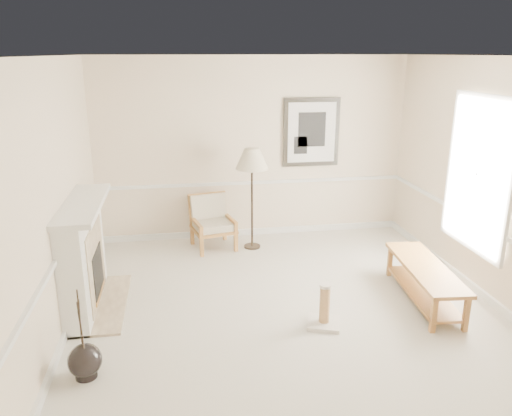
{
  "coord_description": "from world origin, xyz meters",
  "views": [
    {
      "loc": [
        -1.2,
        -5.07,
        2.94
      ],
      "look_at": [
        -0.28,
        0.7,
        1.11
      ],
      "focal_mm": 35.0,
      "sensor_mm": 36.0,
      "label": 1
    }
  ],
  "objects_px": {
    "floor_vase": "(85,361)",
    "scratching_post": "(324,312)",
    "armchair": "(211,219)",
    "bench": "(425,277)",
    "floor_lamp": "(252,162)"
  },
  "relations": [
    {
      "from": "armchair",
      "to": "scratching_post",
      "type": "relative_size",
      "value": 1.63
    },
    {
      "from": "floor_vase",
      "to": "floor_lamp",
      "type": "relative_size",
      "value": 0.59
    },
    {
      "from": "floor_vase",
      "to": "armchair",
      "type": "relative_size",
      "value": 1.13
    },
    {
      "from": "floor_vase",
      "to": "floor_lamp",
      "type": "bearing_deg",
      "value": 55.73
    },
    {
      "from": "floor_lamp",
      "to": "bench",
      "type": "height_order",
      "value": "floor_lamp"
    },
    {
      "from": "armchair",
      "to": "bench",
      "type": "height_order",
      "value": "armchair"
    },
    {
      "from": "scratching_post",
      "to": "floor_lamp",
      "type": "bearing_deg",
      "value": 100.25
    },
    {
      "from": "floor_vase",
      "to": "bench",
      "type": "xyz_separation_m",
      "value": [
        3.86,
        0.93,
        0.14
      ]
    },
    {
      "from": "floor_vase",
      "to": "scratching_post",
      "type": "relative_size",
      "value": 1.84
    },
    {
      "from": "floor_lamp",
      "to": "scratching_post",
      "type": "relative_size",
      "value": 3.13
    },
    {
      "from": "armchair",
      "to": "scratching_post",
      "type": "bearing_deg",
      "value": -80.82
    },
    {
      "from": "floor_lamp",
      "to": "bench",
      "type": "bearing_deg",
      "value": -48.66
    },
    {
      "from": "bench",
      "to": "armchair",
      "type": "bearing_deg",
      "value": 137.51
    },
    {
      "from": "floor_vase",
      "to": "floor_lamp",
      "type": "distance_m",
      "value": 3.83
    },
    {
      "from": "floor_vase",
      "to": "scratching_post",
      "type": "bearing_deg",
      "value": 12.62
    }
  ]
}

